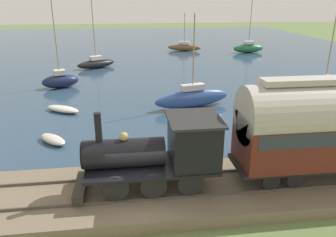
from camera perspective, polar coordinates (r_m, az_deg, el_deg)
The scene contains 13 objects.
ground_plane at distance 13.99m, azimuth -5.01°, elevation -15.44°, with size 200.00×200.00×0.00m, color #607542.
harbor_water at distance 55.25m, azimuth -7.13°, elevation 11.78°, with size 80.00×80.00×0.01m.
rail_embankment at distance 14.41m, azimuth -5.17°, elevation -12.98°, with size 4.60×56.00×0.64m.
steam_locomotive at distance 13.46m, azimuth -0.65°, elevation -5.31°, with size 2.42×5.99×3.38m.
passenger_coach at distance 15.71m, azimuth 26.81°, elevation -0.87°, with size 2.51×8.44×4.48m.
sailboat_black at distance 41.36m, azimuth -12.41°, elevation 9.42°, with size 3.82×4.98×9.10m.
sailboat_green at distance 53.40m, azimuth 13.81°, elevation 11.87°, with size 1.87×4.96×9.01m.
sailboat_yellow at distance 31.47m, azimuth 25.52°, elevation 4.75°, with size 4.10×6.43×7.80m.
sailboat_brown at distance 53.68m, azimuth 2.84°, elevation 12.31°, with size 2.76×5.40×5.84m.
sailboat_navy at distance 32.98m, azimuth -18.24°, elevation 6.36°, with size 2.53×3.70×8.45m.
sailboat_blue at distance 25.72m, azimuth 4.28°, elevation 3.65°, with size 2.62×6.35×7.06m.
rowboat_mid_harbor at distance 20.65m, azimuth -19.40°, elevation -3.45°, with size 2.19×2.11×0.43m.
rowboat_near_shore at distance 25.95m, azimuth -17.82°, elevation 1.58°, with size 2.40×2.96×0.43m.
Camera 1 is at (-11.34, 0.27, 8.18)m, focal length 35.00 mm.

